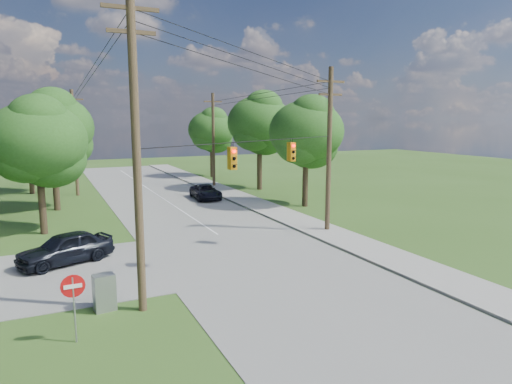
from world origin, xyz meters
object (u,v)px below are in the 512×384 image
car_main_north (206,192)px  control_cabinet (104,292)px  car_cross_dark (65,248)px  pole_north_w (75,142)px  pole_ne (329,148)px  do_not_enter_sign (73,293)px  pole_sw (136,148)px  pole_north_e (213,139)px

car_main_north → control_cabinet: (-11.42, -21.73, 0.03)m
car_cross_dark → car_main_north: bearing=117.9°
pole_north_w → car_main_north: bearing=-34.7°
pole_ne → car_cross_dark: (-15.91, -0.25, -4.63)m
pole_ne → control_cabinet: bearing=-154.7°
car_cross_dark → do_not_enter_sign: do_not_enter_sign is taller
pole_sw → car_main_north: (10.10, 22.33, -5.54)m
pole_sw → pole_north_e: bearing=65.5°
pole_north_w → do_not_enter_sign: (-2.10, -31.27, -3.43)m
car_main_north → control_cabinet: size_ratio=3.31×
car_cross_dark → pole_ne: bearing=68.7°
pole_north_e → do_not_enter_sign: size_ratio=4.30×
pole_ne → car_cross_dark: bearing=-179.1°
pole_north_w → car_cross_dark: pole_north_w is taller
pole_ne → do_not_enter_sign: bearing=-149.9°
do_not_enter_sign → pole_sw: bearing=31.6°
pole_sw → do_not_enter_sign: (-2.50, -1.67, -4.53)m
pole_ne → control_cabinet: (-14.82, -7.00, -4.75)m
car_cross_dark → car_main_north: 19.52m
car_cross_dark → do_not_enter_sign: (-0.09, -9.02, 0.86)m
car_main_north → do_not_enter_sign: 27.13m
pole_sw → do_not_enter_sign: 5.44m
pole_north_w → do_not_enter_sign: bearing=-93.8°
pole_north_w → pole_ne: bearing=-57.7°
pole_north_w → pole_north_e: bearing=0.0°
pole_ne → do_not_enter_sign: 18.87m
pole_north_w → do_not_enter_sign: size_ratio=4.30×
car_cross_dark → car_main_north: size_ratio=1.00×
pole_sw → pole_north_w: size_ratio=1.20×
pole_ne → car_cross_dark: size_ratio=2.23×
pole_ne → pole_north_w: (-13.90, 22.00, -0.34)m
pole_ne → pole_north_e: size_ratio=1.05×
pole_north_e → pole_ne: bearing=-90.0°
pole_sw → pole_north_w: bearing=90.8°
pole_sw → control_cabinet: bearing=155.6°
pole_sw → car_main_north: 25.13m
control_cabinet → car_main_north: bearing=54.6°
pole_north_e → car_cross_dark: 27.69m
car_cross_dark → pole_north_e: bearing=122.2°
pole_sw → pole_north_e: pole_sw is taller
car_cross_dark → car_main_north: car_cross_dark is taller
pole_sw → pole_north_e: (13.50, 29.60, -1.10)m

